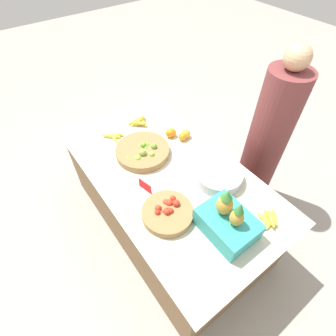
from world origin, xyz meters
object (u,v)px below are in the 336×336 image
at_px(price_sign, 145,186).
at_px(produce_crate, 228,221).
at_px(lime_bowl, 143,151).
at_px(vendor_person, 266,142).
at_px(metal_bowl, 218,175).
at_px(tomato_basket, 167,212).

bearing_deg(price_sign, produce_crate, 10.01).
xyz_separation_m(lime_bowl, vendor_person, (0.50, 0.93, -0.03)).
bearing_deg(metal_bowl, tomato_basket, -86.81).
distance_m(tomato_basket, vendor_person, 1.11).
bearing_deg(produce_crate, lime_bowl, -176.53).
relative_size(produce_crate, vendor_person, 0.23).
relative_size(metal_bowl, produce_crate, 0.99).
bearing_deg(lime_bowl, price_sign, -29.89).
xyz_separation_m(price_sign, vendor_person, (0.18, 1.11, -0.04)).
xyz_separation_m(tomato_basket, price_sign, (-0.27, -0.00, 0.01)).
xyz_separation_m(metal_bowl, vendor_person, (-0.05, 0.62, -0.04)).
height_order(lime_bowl, metal_bowl, lime_bowl).
bearing_deg(lime_bowl, vendor_person, 61.53).
height_order(produce_crate, vendor_person, vendor_person).
distance_m(price_sign, produce_crate, 0.62).
xyz_separation_m(price_sign, produce_crate, (0.57, 0.24, 0.06)).
relative_size(price_sign, vendor_person, 0.08).
bearing_deg(tomato_basket, lime_bowl, 162.82).
bearing_deg(produce_crate, price_sign, -157.44).
bearing_deg(vendor_person, produce_crate, -66.03).
bearing_deg(produce_crate, vendor_person, 113.97).
bearing_deg(price_sign, lime_bowl, 137.56).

